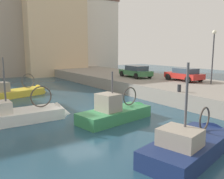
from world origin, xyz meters
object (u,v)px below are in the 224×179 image
object	(u,v)px
parked_car_red	(184,74)
mooring_bollard_north	(179,88)
parked_car_green	(136,71)
quay_streetlamp	(213,48)
fishing_boat_navy	(193,151)
fishing_boat_yellow	(18,95)
fishing_boat_green	(119,117)
fishing_boat_white	(25,119)

from	to	relation	value
parked_car_red	mooring_bollard_north	xyz separation A→B (m)	(-5.33, -3.97, -0.39)
parked_car_green	mooring_bollard_north	xyz separation A→B (m)	(-3.31, -9.12, -0.41)
quay_streetlamp	fishing_boat_navy	bearing A→B (deg)	-148.52
fishing_boat_yellow	parked_car_green	size ratio (longest dim) A/B	1.47
fishing_boat_navy	quay_streetlamp	bearing A→B (deg)	31.48
fishing_boat_navy	fishing_boat_green	world-z (taller)	fishing_boat_navy
fishing_boat_green	parked_car_green	world-z (taller)	fishing_boat_green
fishing_boat_navy	quay_streetlamp	world-z (taller)	quay_streetlamp
mooring_bollard_north	fishing_boat_yellow	bearing A→B (deg)	128.09
fishing_boat_navy	parked_car_green	world-z (taller)	fishing_boat_navy
fishing_boat_navy	quay_streetlamp	xyz separation A→B (m)	(11.60, 7.10, 4.35)
parked_car_green	quay_streetlamp	distance (m)	8.70
fishing_boat_yellow	parked_car_green	distance (m)	12.66
fishing_boat_yellow	quay_streetlamp	distance (m)	18.44
fishing_boat_yellow	fishing_boat_green	xyz separation A→B (m)	(3.40, -11.52, 0.04)
parked_car_red	mooring_bollard_north	world-z (taller)	parked_car_red
quay_streetlamp	fishing_boat_green	bearing A→B (deg)	-173.97
fishing_boat_navy	mooring_bollard_north	distance (m)	8.53
fishing_boat_navy	parked_car_red	world-z (taller)	fishing_boat_navy
fishing_boat_white	parked_car_green	size ratio (longest dim) A/B	1.39
fishing_boat_green	parked_car_red	size ratio (longest dim) A/B	1.46
fishing_boat_yellow	parked_car_red	size ratio (longest dim) A/B	1.61
fishing_boat_white	fishing_boat_yellow	world-z (taller)	fishing_boat_yellow
fishing_boat_navy	parked_car_red	xyz separation A→B (m)	(11.28, 9.93, 1.76)
mooring_bollard_north	quay_streetlamp	xyz separation A→B (m)	(5.65, 1.15, 2.98)
fishing_boat_navy	parked_car_green	size ratio (longest dim) A/B	1.40
fishing_boat_yellow	parked_car_red	bearing A→B (deg)	-27.64
fishing_boat_navy	quay_streetlamp	distance (m)	14.28
fishing_boat_yellow	quay_streetlamp	world-z (taller)	quay_streetlamp
fishing_boat_yellow	fishing_boat_green	bearing A→B (deg)	-73.57
fishing_boat_white	parked_car_green	bearing A→B (deg)	23.86
fishing_boat_yellow	mooring_bollard_north	xyz separation A→B (m)	(8.99, -11.48, 1.36)
parked_car_red	mooring_bollard_north	size ratio (longest dim) A/B	7.25
parked_car_red	quay_streetlamp	distance (m)	3.84
fishing_boat_white	fishing_boat_yellow	bearing A→B (deg)	79.46
parked_car_green	mooring_bollard_north	world-z (taller)	parked_car_green
fishing_boat_white	quay_streetlamp	bearing A→B (deg)	-6.45
fishing_boat_white	fishing_boat_navy	bearing A→B (deg)	-62.61
parked_car_red	mooring_bollard_north	bearing A→B (deg)	-143.30
fishing_boat_green	quay_streetlamp	distance (m)	12.10
parked_car_green	quay_streetlamp	size ratio (longest dim) A/B	0.91
fishing_boat_white	fishing_boat_green	world-z (taller)	fishing_boat_white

